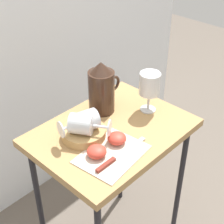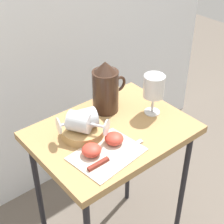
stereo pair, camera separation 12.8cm
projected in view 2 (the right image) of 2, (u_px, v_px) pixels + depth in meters
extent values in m
cube|color=white|center=(28.00, 26.00, 1.57)|extent=(2.40, 0.03, 1.90)
cube|color=#AD8451|center=(112.00, 132.00, 1.33)|extent=(0.59, 0.44, 0.03)
cylinder|color=black|center=(182.00, 192.00, 1.56)|extent=(0.02, 0.02, 0.69)
cylinder|color=black|center=(40.00, 201.00, 1.52)|extent=(0.02, 0.02, 0.69)
cylinder|color=black|center=(128.00, 151.00, 1.79)|extent=(0.02, 0.02, 0.69)
cube|color=beige|center=(107.00, 154.00, 1.21)|extent=(0.26, 0.20, 0.00)
cylinder|color=tan|center=(83.00, 131.00, 1.29)|extent=(0.16, 0.16, 0.03)
cylinder|color=#382319|center=(106.00, 91.00, 1.38)|extent=(0.10, 0.10, 0.17)
cylinder|color=#B23819|center=(106.00, 99.00, 1.40)|extent=(0.10, 0.10, 0.10)
cone|color=#382319|center=(105.00, 67.00, 1.32)|extent=(0.09, 0.09, 0.04)
torus|color=#382319|center=(119.00, 84.00, 1.42)|extent=(0.07, 0.01, 0.07)
cylinder|color=silver|center=(152.00, 112.00, 1.42)|extent=(0.06, 0.06, 0.00)
cylinder|color=silver|center=(153.00, 104.00, 1.39)|extent=(0.01, 0.01, 0.07)
cylinder|color=silver|center=(154.00, 86.00, 1.35)|extent=(0.08, 0.08, 0.09)
cylinder|color=#B23819|center=(154.00, 90.00, 1.36)|extent=(0.07, 0.07, 0.05)
cylinder|color=silver|center=(85.00, 119.00, 1.26)|extent=(0.09, 0.09, 0.08)
cylinder|color=silver|center=(67.00, 124.00, 1.23)|extent=(0.06, 0.03, 0.01)
cylinder|color=silver|center=(59.00, 126.00, 1.22)|extent=(0.02, 0.06, 0.06)
cylinder|color=silver|center=(80.00, 122.00, 1.24)|extent=(0.11, 0.11, 0.07)
cylinder|color=silver|center=(98.00, 126.00, 1.22)|extent=(0.04, 0.06, 0.01)
cylinder|color=silver|center=(107.00, 127.00, 1.21)|extent=(0.05, 0.04, 0.06)
ellipsoid|color=#CC3D2D|center=(91.00, 150.00, 1.19)|extent=(0.07, 0.07, 0.04)
ellipsoid|color=#CC3D2D|center=(114.00, 138.00, 1.24)|extent=(0.07, 0.07, 0.04)
cube|color=silver|center=(126.00, 149.00, 1.22)|extent=(0.16, 0.02, 0.00)
cube|color=maroon|center=(98.00, 164.00, 1.15)|extent=(0.09, 0.01, 0.01)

